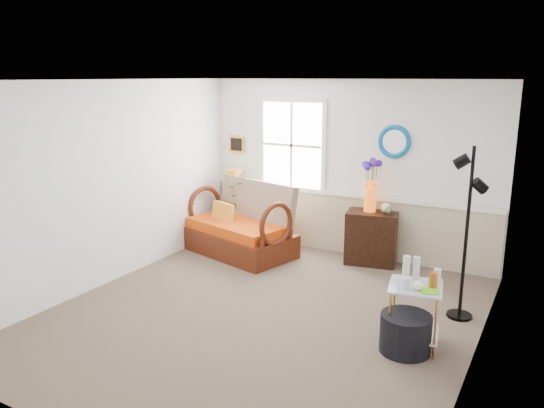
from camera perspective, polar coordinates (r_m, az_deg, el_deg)
The scene contains 19 objects.
floor at distance 6.15m, azimuth -1.10°, elevation -11.80°, with size 4.50×5.00×0.01m, color brown.
ceiling at distance 5.56m, azimuth -1.23°, elevation 13.19°, with size 4.50×5.00×0.01m, color white.
walls at distance 5.72m, azimuth -1.16°, elevation 0.05°, with size 4.51×5.01×2.60m.
wainscot at distance 8.10m, azimuth 7.80°, elevation -2.21°, with size 4.46×0.02×0.90m, color tan.
chair_rail at distance 7.98m, azimuth 7.88°, elevation 1.03°, with size 4.46×0.04×0.06m, color white.
window at distance 8.22m, azimuth 2.16°, elevation 6.33°, with size 1.14×0.06×1.44m, color white, non-canonical shape.
picture at distance 8.75m, azimuth -3.80°, elevation 6.42°, with size 0.28×0.03×0.28m, color #B37823.
mirror at distance 7.62m, azimuth 13.03°, elevation 6.56°, with size 0.47×0.47×0.07m, color #0D80C1.
loveseat at distance 8.01m, azimuth -3.54°, elevation -1.63°, with size 1.65×0.94×1.08m, color #481B0B, non-canonical shape.
throw_pillow at distance 8.13m, azimuth -5.33°, elevation -1.29°, with size 0.41×0.10×0.41m, color orange, non-canonical shape.
lamp_stand at distance 8.75m, azimuth -4.27°, elevation -1.74°, with size 0.37×0.37×0.66m, color #32190D, non-canonical shape.
table_lamp at distance 8.63m, azimuth -4.06°, elevation 2.05°, with size 0.28×0.28×0.51m, color #BE7421, non-canonical shape.
potted_plant at distance 8.53m, azimuth -3.62°, elevation 1.10°, with size 0.32×0.35×0.27m, color #4C8632.
cabinet at distance 7.76m, azimuth 10.65°, elevation -3.57°, with size 0.71×0.46×0.76m, color #32190D, non-canonical shape.
flower_vase at distance 7.60m, azimuth 10.57°, elevation 1.95°, with size 0.22×0.22×0.75m, color #E25213, non-canonical shape.
side_table at distance 5.56m, azimuth 14.99°, elevation -11.54°, with size 0.51×0.51×0.64m, color #BB7E39, non-canonical shape.
tabletop_items at distance 5.42m, azimuth 15.77°, elevation -7.11°, with size 0.43×0.43×0.26m, color silver, non-canonical shape.
floor_lamp at distance 6.13m, azimuth 20.19°, elevation -3.11°, with size 0.28×0.28×1.93m, color black, non-canonical shape.
ottoman at distance 5.49m, azimuth 14.16°, elevation -13.33°, with size 0.50×0.50×0.38m, color black.
Camera 1 is at (2.82, -4.79, 2.64)m, focal length 35.00 mm.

